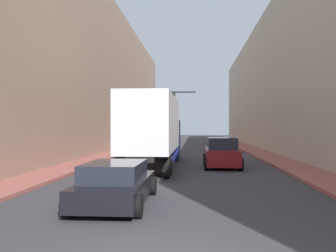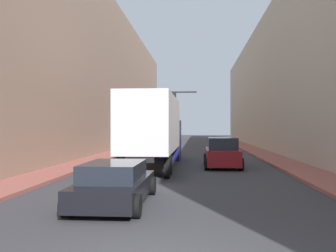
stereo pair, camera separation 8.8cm
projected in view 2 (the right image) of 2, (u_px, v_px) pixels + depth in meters
The scene contains 8 objects.
sidewalk_right at pixel (256, 151), 35.65m from camera, with size 2.09×80.00×0.15m.
sidewalk_left at pixel (123, 150), 36.66m from camera, with size 2.09×80.00×0.15m.
building_right at pixel (299, 80), 35.33m from camera, with size 6.00×80.00×13.73m.
building_left at pixel (83, 74), 36.99m from camera, with size 6.00×80.00×15.26m.
semi_truck at pixel (155, 129), 22.58m from camera, with size 2.57×12.68×4.10m.
sedan_car at pixel (115, 184), 11.63m from camera, with size 2.14×4.71×1.33m.
suv_car at pixel (222, 153), 22.20m from camera, with size 2.13×4.44×1.77m.
traffic_signal_gantry at pixel (147, 109), 33.90m from camera, with size 6.11×0.35×5.83m.
Camera 2 is at (0.86, -6.20, 2.43)m, focal length 40.00 mm.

